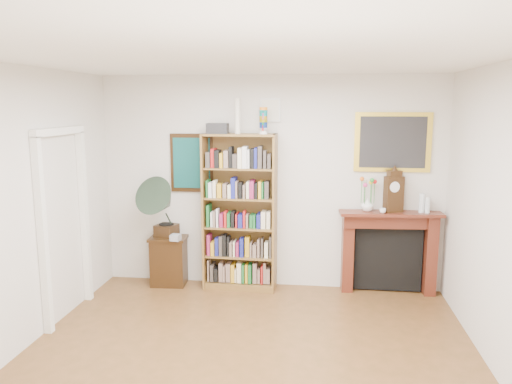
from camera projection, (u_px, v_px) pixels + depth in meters
room at (240, 229)px, 4.14m from camera, size 4.51×5.01×2.81m
door_casing at (64, 209)px, 5.61m from camera, size 0.08×1.02×2.17m
teal_poster at (192, 163)px, 6.65m from camera, size 0.58×0.04×0.78m
small_picture at (270, 110)px, 6.40m from camera, size 0.26×0.04×0.30m
gilt_painting at (393, 142)px, 6.27m from camera, size 0.95×0.04×0.75m
bookshelf at (240, 203)px, 6.49m from camera, size 0.96×0.37×2.36m
side_cabinet at (169, 261)px, 6.74m from camera, size 0.51×0.38×0.67m
fireplace at (389, 245)px, 6.43m from camera, size 1.30×0.39×1.08m
gramophone at (162, 203)px, 6.52m from camera, size 0.66×0.75×0.85m
cd_stack at (175, 237)px, 6.51m from camera, size 0.13×0.13×0.08m
mantel_clock at (394, 192)px, 6.25m from camera, size 0.26×0.20×0.53m
flower_vase at (367, 205)px, 6.33m from camera, size 0.16×0.16×0.16m
teacup at (383, 211)px, 6.22m from camera, size 0.10×0.10×0.06m
bottle_left at (422, 203)px, 6.25m from camera, size 0.07×0.07×0.24m
bottle_right at (428, 205)px, 6.21m from camera, size 0.06×0.06×0.20m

